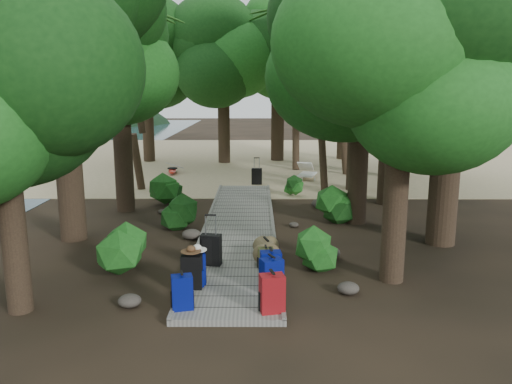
# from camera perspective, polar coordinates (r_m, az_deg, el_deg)

# --- Properties ---
(ground) EXTENTS (120.00, 120.00, 0.00)m
(ground) POSITION_cam_1_polar(r_m,az_deg,el_deg) (13.27, -2.07, -5.43)
(ground) COLOR #332519
(ground) RESTS_ON ground
(sand_beach) EXTENTS (40.00, 22.00, 0.02)m
(sand_beach) POSITION_cam_1_polar(r_m,az_deg,el_deg) (28.95, -0.88, 3.83)
(sand_beach) COLOR tan
(sand_beach) RESTS_ON ground
(boardwalk) EXTENTS (2.00, 12.00, 0.12)m
(boardwalk) POSITION_cam_1_polar(r_m,az_deg,el_deg) (14.21, -1.92, -4.03)
(boardwalk) COLOR gray
(boardwalk) RESTS_ON ground
(backpack_left_a) EXTENTS (0.41, 0.33, 0.68)m
(backpack_left_a) POSITION_cam_1_polar(r_m,az_deg,el_deg) (8.92, -8.44, -11.07)
(backpack_left_a) COLOR #04057C
(backpack_left_a) RESTS_ON boardwalk
(backpack_left_b) EXTENTS (0.40, 0.29, 0.73)m
(backpack_left_b) POSITION_cam_1_polar(r_m,az_deg,el_deg) (9.78, -7.33, -8.79)
(backpack_left_b) COLOR black
(backpack_left_b) RESTS_ON boardwalk
(backpack_left_c) EXTENTS (0.45, 0.37, 0.71)m
(backpack_left_c) POSITION_cam_1_polar(r_m,az_deg,el_deg) (9.95, -6.99, -8.47)
(backpack_left_c) COLOR #04057C
(backpack_left_c) RESTS_ON boardwalk
(backpack_right_a) EXTENTS (0.46, 0.37, 0.74)m
(backpack_right_a) POSITION_cam_1_polar(r_m,az_deg,el_deg) (8.71, 1.85, -11.28)
(backpack_right_a) COLOR maroon
(backpack_right_a) RESTS_ON boardwalk
(backpack_right_b) EXTENTS (0.48, 0.42, 0.72)m
(backpack_right_b) POSITION_cam_1_polar(r_m,az_deg,el_deg) (9.53, 1.78, -9.29)
(backpack_right_b) COLOR #04057C
(backpack_right_b) RESTS_ON boardwalk
(backpack_right_c) EXTENTS (0.44, 0.33, 0.70)m
(backpack_right_c) POSITION_cam_1_polar(r_m,az_deg,el_deg) (9.99, 1.70, -8.36)
(backpack_right_c) COLOR #04057C
(backpack_right_c) RESTS_ON boardwalk
(backpack_right_d) EXTENTS (0.34, 0.26, 0.49)m
(backpack_right_d) POSITION_cam_1_polar(r_m,az_deg,el_deg) (10.78, 1.12, -7.43)
(backpack_right_d) COLOR #323714
(backpack_right_d) RESTS_ON boardwalk
(duffel_right_khaki) EXTENTS (0.61, 0.77, 0.45)m
(duffel_right_khaki) POSITION_cam_1_polar(r_m,az_deg,el_deg) (11.34, 1.17, -6.58)
(duffel_right_khaki) COLOR brown
(duffel_right_khaki) RESTS_ON boardwalk
(suitcase_on_boardwalk) EXTENTS (0.48, 0.31, 0.68)m
(suitcase_on_boardwalk) POSITION_cam_1_polar(r_m,az_deg,el_deg) (10.98, -5.17, -6.59)
(suitcase_on_boardwalk) COLOR black
(suitcase_on_boardwalk) RESTS_ON boardwalk
(lone_suitcase_on_sand) EXTENTS (0.44, 0.26, 0.67)m
(lone_suitcase_on_sand) POSITION_cam_1_polar(r_m,az_deg,el_deg) (20.85, 0.09, 1.81)
(lone_suitcase_on_sand) COLOR black
(lone_suitcase_on_sand) RESTS_ON sand_beach
(hat_brown) EXTENTS (0.40, 0.40, 0.12)m
(hat_brown) POSITION_cam_1_polar(r_m,az_deg,el_deg) (9.64, -7.44, -6.43)
(hat_brown) COLOR #51351E
(hat_brown) RESTS_ON backpack_left_b
(hat_white) EXTENTS (0.37, 0.37, 0.12)m
(hat_white) POSITION_cam_1_polar(r_m,az_deg,el_deg) (9.77, -6.74, -6.25)
(hat_white) COLOR silver
(hat_white) RESTS_ON backpack_left_c
(kayak) EXTENTS (1.18, 3.49, 0.34)m
(kayak) POSITION_cam_1_polar(r_m,az_deg,el_deg) (24.05, -9.53, 2.54)
(kayak) COLOR red
(kayak) RESTS_ON sand_beach
(sun_lounger) EXTENTS (1.24, 2.16, 0.66)m
(sun_lounger) POSITION_cam_1_polar(r_m,az_deg,el_deg) (22.28, 5.87, 2.36)
(sun_lounger) COLOR silver
(sun_lounger) RESTS_ON sand_beach
(tree_right_a) EXTENTS (4.18, 4.18, 6.97)m
(tree_right_a) POSITION_cam_1_polar(r_m,az_deg,el_deg) (10.19, 16.20, 8.92)
(tree_right_a) COLOR black
(tree_right_a) RESTS_ON ground
(tree_right_b) EXTENTS (5.84, 5.84, 10.43)m
(tree_right_b) POSITION_cam_1_polar(r_m,az_deg,el_deg) (13.29, 21.86, 16.54)
(tree_right_b) COLOR black
(tree_right_b) RESTS_ON ground
(tree_right_c) EXTENTS (4.67, 4.67, 8.08)m
(tree_right_c) POSITION_cam_1_polar(r_m,az_deg,el_deg) (14.72, 11.97, 11.95)
(tree_right_c) COLOR black
(tree_right_c) RESTS_ON ground
(tree_right_d) EXTENTS (6.73, 6.73, 12.35)m
(tree_right_d) POSITION_cam_1_polar(r_m,az_deg,el_deg) (17.77, 16.04, 18.54)
(tree_right_d) COLOR black
(tree_right_d) RESTS_ON ground
(tree_right_e) EXTENTS (5.63, 5.63, 10.14)m
(tree_right_e) POSITION_cam_1_polar(r_m,az_deg,el_deg) (19.84, 11.79, 14.74)
(tree_right_e) COLOR black
(tree_right_e) RESTS_ON ground
(tree_right_f) EXTENTS (6.04, 6.04, 10.78)m
(tree_right_f) POSITION_cam_1_polar(r_m,az_deg,el_deg) (23.21, 16.27, 14.82)
(tree_right_f) COLOR black
(tree_right_f) RESTS_ON ground
(tree_left_a) EXTENTS (3.75, 3.75, 6.25)m
(tree_left_a) POSITION_cam_1_polar(r_m,az_deg,el_deg) (9.36, -26.87, 5.76)
(tree_left_a) COLOR black
(tree_left_a) RESTS_ON ground
(tree_left_b) EXTENTS (5.37, 5.37, 9.66)m
(tree_left_b) POSITION_cam_1_polar(r_m,az_deg,el_deg) (13.65, -21.48, 14.80)
(tree_left_b) COLOR black
(tree_left_b) RESTS_ON ground
(tree_left_c) EXTENTS (4.84, 4.84, 8.41)m
(tree_left_c) POSITION_cam_1_polar(r_m,az_deg,el_deg) (16.53, -15.37, 12.28)
(tree_left_c) COLOR black
(tree_left_c) RESTS_ON ground
(tree_back_a) EXTENTS (5.30, 5.30, 9.17)m
(tree_back_a) POSITION_cam_1_polar(r_m,az_deg,el_deg) (27.19, -3.76, 12.98)
(tree_back_a) COLOR black
(tree_back_a) RESTS_ON ground
(tree_back_b) EXTENTS (5.78, 5.78, 10.33)m
(tree_back_b) POSITION_cam_1_polar(r_m,az_deg,el_deg) (28.09, 2.53, 14.13)
(tree_back_b) COLOR black
(tree_back_b) RESTS_ON ground
(tree_back_c) EXTENTS (5.62, 5.62, 10.12)m
(tree_back_c) POSITION_cam_1_polar(r_m,az_deg,el_deg) (29.08, 10.22, 13.67)
(tree_back_c) COLOR black
(tree_back_c) RESTS_ON ground
(tree_back_d) EXTENTS (5.40, 5.40, 9.01)m
(tree_back_d) POSITION_cam_1_polar(r_m,az_deg,el_deg) (28.28, -12.45, 12.52)
(tree_back_d) COLOR black
(tree_back_d) RESTS_ON ground
(palm_right_a) EXTENTS (3.87, 3.87, 6.60)m
(palm_right_a) POSITION_cam_1_polar(r_m,az_deg,el_deg) (19.34, 8.36, 9.70)
(palm_right_a) COLOR #163A10
(palm_right_a) RESTS_ON ground
(palm_right_b) EXTENTS (4.68, 4.68, 9.05)m
(palm_right_b) POSITION_cam_1_polar(r_m,az_deg,el_deg) (23.83, 10.50, 12.89)
(palm_right_b) COLOR #163A10
(palm_right_b) RESTS_ON ground
(palm_right_c) EXTENTS (4.80, 4.80, 7.64)m
(palm_right_c) POSITION_cam_1_polar(r_m,az_deg,el_deg) (24.82, 5.30, 11.33)
(palm_right_c) COLOR #163A10
(palm_right_c) RESTS_ON ground
(palm_left_a) EXTENTS (4.24, 4.24, 6.74)m
(palm_left_a) POSITION_cam_1_polar(r_m,az_deg,el_deg) (20.06, -14.08, 9.75)
(palm_left_a) COLOR #163A10
(palm_left_a) RESTS_ON ground
(rock_left_a) EXTENTS (0.42, 0.38, 0.23)m
(rock_left_a) POSITION_cam_1_polar(r_m,az_deg,el_deg) (9.55, -14.25, -11.96)
(rock_left_a) COLOR #4C473F
(rock_left_a) RESTS_ON ground
(rock_left_b) EXTENTS (0.39, 0.35, 0.21)m
(rock_left_b) POSITION_cam_1_polar(r_m,az_deg,el_deg) (11.72, -14.49, -7.57)
(rock_left_b) COLOR #4C473F
(rock_left_b) RESTS_ON ground
(rock_left_c) EXTENTS (0.50, 0.45, 0.27)m
(rock_left_c) POSITION_cam_1_polar(r_m,az_deg,el_deg) (13.35, -7.40, -4.81)
(rock_left_c) COLOR #4C473F
(rock_left_c) RESTS_ON ground
(rock_left_d) EXTENTS (0.27, 0.24, 0.15)m
(rock_left_d) POSITION_cam_1_polar(r_m,az_deg,el_deg) (16.23, -10.66, -2.21)
(rock_left_d) COLOR #4C473F
(rock_left_d) RESTS_ON ground
(rock_right_a) EXTENTS (0.43, 0.38, 0.23)m
(rock_right_a) POSITION_cam_1_polar(r_m,az_deg,el_deg) (9.97, 10.50, -10.75)
(rock_right_a) COLOR #4C473F
(rock_right_a) RESTS_ON ground
(rock_right_b) EXTENTS (0.52, 0.47, 0.29)m
(rock_right_b) POSITION_cam_1_polar(r_m,az_deg,el_deg) (11.89, 8.35, -6.84)
(rock_right_b) COLOR #4C473F
(rock_right_b) RESTS_ON ground
(rock_right_c) EXTENTS (0.27, 0.25, 0.15)m
(rock_right_c) POSITION_cam_1_polar(r_m,az_deg,el_deg) (14.45, 4.34, -3.74)
(rock_right_c) COLOR #4C473F
(rock_right_c) RESTS_ON ground
(rock_right_d) EXTENTS (0.60, 0.54, 0.33)m
(rock_right_d) POSITION_cam_1_polar(r_m,az_deg,el_deg) (16.80, 7.38, -1.31)
(rock_right_d) COLOR #4C473F
(rock_right_d) RESTS_ON ground
(shrub_left_a) EXTENTS (1.24, 1.24, 1.11)m
(shrub_left_a) POSITION_cam_1_polar(r_m,az_deg,el_deg) (11.04, -15.49, -6.36)
(shrub_left_a) COLOR #1A5218
(shrub_left_a) RESTS_ON ground
(shrub_left_b) EXTENTS (0.99, 0.99, 0.90)m
(shrub_left_b) POSITION_cam_1_polar(r_m,az_deg,el_deg) (14.30, -8.76, -2.46)
(shrub_left_b) COLOR #1A5218
(shrub_left_b) RESTS_ON ground
(shrub_left_c) EXTENTS (1.17, 1.17, 1.05)m
(shrub_left_c) POSITION_cam_1_polar(r_m,az_deg,el_deg) (17.55, -10.30, 0.34)
(shrub_left_c) COLOR #1A5218
(shrub_left_c) RESTS_ON ground
(shrub_right_a) EXTENTS (0.86, 0.86, 0.78)m
(shrub_right_a) POSITION_cam_1_polar(r_m,az_deg,el_deg) (10.95, 7.20, -7.08)
(shrub_right_a) COLOR #1A5218
(shrub_right_a) RESTS_ON ground
(shrub_right_b) EXTENTS (1.14, 1.14, 1.03)m
(shrub_right_b) POSITION_cam_1_polar(r_m,az_deg,el_deg) (14.95, 9.41, -1.60)
(shrub_right_b) COLOR #1A5218
(shrub_right_b) RESTS_ON ground
(shrub_right_c) EXTENTS (0.77, 0.77, 0.69)m
(shrub_right_c) POSITION_cam_1_polar(r_m,az_deg,el_deg) (18.52, 4.03, 0.51)
(shrub_right_c) COLOR #1A5218
(shrub_right_c) RESTS_ON ground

